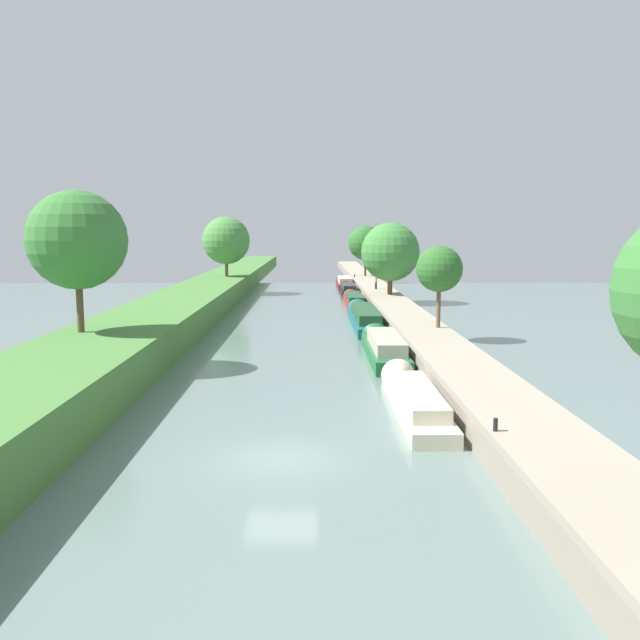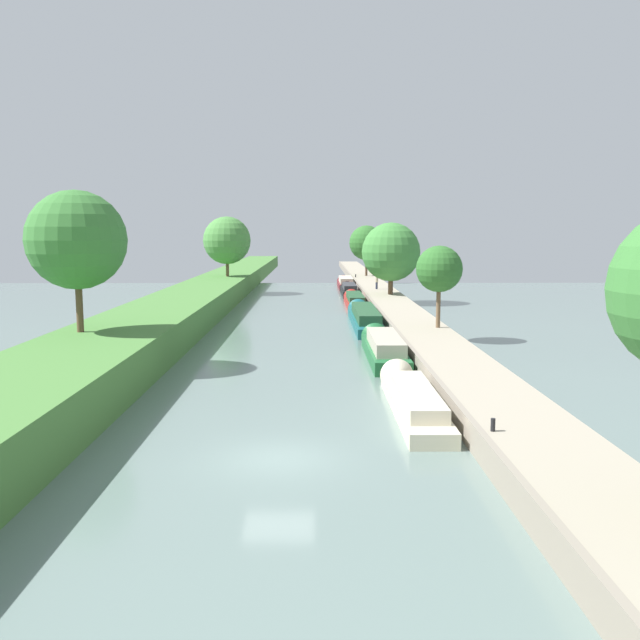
% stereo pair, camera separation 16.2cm
% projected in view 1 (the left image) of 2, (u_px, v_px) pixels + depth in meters
% --- Properties ---
extents(ground_plane, '(160.00, 160.00, 0.00)m').
position_uv_depth(ground_plane, '(281.00, 459.00, 23.34)').
color(ground_plane, slate).
extents(right_towpath, '(3.81, 260.00, 1.03)m').
position_uv_depth(right_towpath, '(539.00, 444.00, 23.38)').
color(right_towpath, '#9E937F').
rests_on(right_towpath, ground_plane).
extents(stone_quay, '(0.25, 260.00, 1.08)m').
position_uv_depth(stone_quay, '(481.00, 443.00, 23.35)').
color(stone_quay, gray).
rests_on(stone_quay, ground_plane).
extents(narrowboat_cream, '(1.85, 11.48, 1.79)m').
position_uv_depth(narrowboat_cream, '(413.00, 398.00, 29.92)').
color(narrowboat_cream, beige).
rests_on(narrowboat_cream, ground_plane).
extents(narrowboat_green, '(2.09, 11.61, 2.17)m').
position_uv_depth(narrowboat_green, '(384.00, 347.00, 42.13)').
color(narrowboat_green, '#1E6033').
rests_on(narrowboat_green, ground_plane).
extents(narrowboat_teal, '(2.12, 16.21, 2.19)m').
position_uv_depth(narrowboat_teal, '(364.00, 317.00, 56.78)').
color(narrowboat_teal, '#195B60').
rests_on(narrowboat_teal, ground_plane).
extents(narrowboat_red, '(1.86, 12.86, 1.88)m').
position_uv_depth(narrowboat_red, '(354.00, 300.00, 71.61)').
color(narrowboat_red, maroon).
rests_on(narrowboat_red, ground_plane).
extents(narrowboat_black, '(1.86, 10.57, 1.91)m').
position_uv_depth(narrowboat_black, '(348.00, 290.00, 83.73)').
color(narrowboat_black, black).
rests_on(narrowboat_black, ground_plane).
extents(narrowboat_maroon, '(2.09, 11.76, 2.13)m').
position_uv_depth(narrowboat_maroon, '(344.00, 283.00, 94.83)').
color(narrowboat_maroon, maroon).
rests_on(narrowboat_maroon, ground_plane).
extents(tree_rightbank_midnear, '(3.28, 3.28, 5.82)m').
position_uv_depth(tree_rightbank_midnear, '(439.00, 269.00, 47.37)').
color(tree_rightbank_midnear, brown).
rests_on(tree_rightbank_midnear, right_towpath).
extents(tree_rightbank_midfar, '(6.33, 6.33, 7.75)m').
position_uv_depth(tree_rightbank_midfar, '(390.00, 252.00, 72.46)').
color(tree_rightbank_midfar, brown).
rests_on(tree_rightbank_midfar, right_towpath).
extents(tree_rightbank_far, '(5.29, 5.29, 7.70)m').
position_uv_depth(tree_rightbank_far, '(365.00, 243.00, 102.83)').
color(tree_rightbank_far, '#4C3828').
rests_on(tree_rightbank_far, right_towpath).
extents(tree_leftbank_downstream, '(5.88, 5.88, 7.40)m').
position_uv_depth(tree_leftbank_downstream, '(226.00, 240.00, 83.16)').
color(tree_leftbank_downstream, brown).
rests_on(tree_leftbank_downstream, left_grassy_bank).
extents(tree_leftbank_upstream, '(5.46, 5.46, 7.84)m').
position_uv_depth(tree_leftbank_upstream, '(77.00, 240.00, 36.84)').
color(tree_leftbank_upstream, brown).
rests_on(tree_leftbank_upstream, left_grassy_bank).
extents(person_walking, '(0.34, 0.34, 1.66)m').
position_uv_depth(person_walking, '(376.00, 282.00, 79.58)').
color(person_walking, '#282D42').
rests_on(person_walking, right_towpath).
extents(mooring_bollard_near, '(0.16, 0.16, 0.45)m').
position_uv_depth(mooring_bollard_near, '(495.00, 425.00, 23.07)').
color(mooring_bollard_near, black).
rests_on(mooring_bollard_near, right_towpath).
extents(mooring_bollard_far, '(0.16, 0.16, 0.45)m').
position_uv_depth(mooring_bollard_far, '(355.00, 276.00, 100.02)').
color(mooring_bollard_far, black).
rests_on(mooring_bollard_far, right_towpath).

